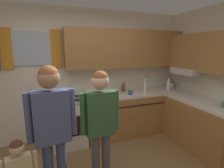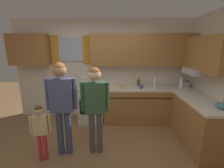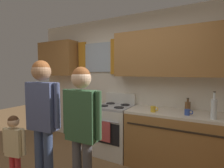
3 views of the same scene
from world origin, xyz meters
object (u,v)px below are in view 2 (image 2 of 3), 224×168
(bottle_tall_clear, at_px, (155,84))
(adult_in_plaid, at_px, (95,101))
(adult_holding_child, at_px, (62,99))
(mug_mustard_yellow, at_px, (122,87))
(mixing_bowl, at_px, (222,106))
(small_child, at_px, (41,127))
(bottle_squat_brown, at_px, (139,83))
(bottle_milk_white, at_px, (181,84))
(mug_cobalt_blue, at_px, (141,87))
(stovetop_kettle, at_px, (186,83))
(stove_oven, at_px, (92,103))

(bottle_tall_clear, height_order, adult_in_plaid, adult_in_plaid)
(adult_holding_child, bearing_deg, mug_mustard_yellow, 48.01)
(mixing_bowl, relative_size, small_child, 0.20)
(bottle_squat_brown, xyz_separation_m, bottle_milk_white, (1.00, -0.25, 0.04))
(mug_cobalt_blue, bearing_deg, small_child, -143.47)
(stovetop_kettle, xyz_separation_m, adult_holding_child, (-2.69, -1.42, 0.05))
(stove_oven, bearing_deg, bottle_tall_clear, -6.55)
(stovetop_kettle, bearing_deg, adult_in_plaid, -147.39)
(bottle_tall_clear, xyz_separation_m, mixing_bowl, (0.80, -1.19, -0.09))
(mug_mustard_yellow, xyz_separation_m, mixing_bowl, (1.60, -1.20, 0.00))
(mug_cobalt_blue, bearing_deg, stovetop_kettle, 10.30)
(bottle_tall_clear, height_order, bottle_milk_white, bottle_tall_clear)
(bottle_milk_white, height_order, adult_holding_child, adult_holding_child)
(adult_holding_child, bearing_deg, bottle_squat_brown, 44.94)
(mug_mustard_yellow, bearing_deg, bottle_tall_clear, -1.11)
(bottle_milk_white, xyz_separation_m, stovetop_kettle, (0.18, 0.16, -0.02))
(mixing_bowl, bearing_deg, adult_in_plaid, 177.78)
(mug_mustard_yellow, height_order, small_child, mug_mustard_yellow)
(bottle_tall_clear, distance_m, adult_in_plaid, 1.70)
(mug_mustard_yellow, bearing_deg, bottle_milk_white, 3.52)
(mug_mustard_yellow, bearing_deg, bottle_squat_brown, 36.48)
(bottle_squat_brown, bearing_deg, bottle_milk_white, -14.15)
(mug_mustard_yellow, bearing_deg, adult_holding_child, -131.99)
(mixing_bowl, height_order, small_child, mixing_bowl)
(stove_oven, xyz_separation_m, bottle_milk_white, (2.21, -0.07, 0.55))
(stove_oven, distance_m, small_child, 1.63)
(stove_oven, bearing_deg, bottle_squat_brown, 8.37)
(bottle_squat_brown, height_order, mixing_bowl, bottle_squat_brown)
(adult_holding_child, height_order, adult_in_plaid, adult_holding_child)
(small_child, bearing_deg, mug_cobalt_blue, 36.53)
(bottle_milk_white, bearing_deg, bottle_tall_clear, -171.02)
(mug_cobalt_blue, distance_m, adult_holding_child, 1.96)
(adult_in_plaid, relative_size, small_child, 1.60)
(stove_oven, xyz_separation_m, small_child, (-0.62, -1.50, 0.15))
(bottle_squat_brown, distance_m, stovetop_kettle, 1.18)
(mug_mustard_yellow, xyz_separation_m, mug_cobalt_blue, (0.48, 0.04, -0.00))
(adult_in_plaid, bearing_deg, mug_cobalt_blue, 49.73)
(small_child, bearing_deg, mixing_bowl, 2.64)
(mixing_bowl, distance_m, adult_in_plaid, 2.10)
(mug_cobalt_blue, bearing_deg, mixing_bowl, -47.94)
(stove_oven, height_order, stovetop_kettle, stovetop_kettle)
(stovetop_kettle, relative_size, adult_holding_child, 0.17)
(bottle_squat_brown, height_order, adult_holding_child, adult_holding_child)
(stovetop_kettle, relative_size, adult_in_plaid, 0.17)
(bottle_milk_white, bearing_deg, bottle_squat_brown, 165.85)
(stove_oven, height_order, mixing_bowl, stove_oven)
(mixing_bowl, xyz_separation_m, adult_in_plaid, (-2.10, 0.08, 0.04))
(stove_oven, distance_m, mug_cobalt_blue, 1.33)
(mug_mustard_yellow, bearing_deg, mixing_bowl, -36.93)
(bottle_milk_white, distance_m, mug_cobalt_blue, 0.98)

